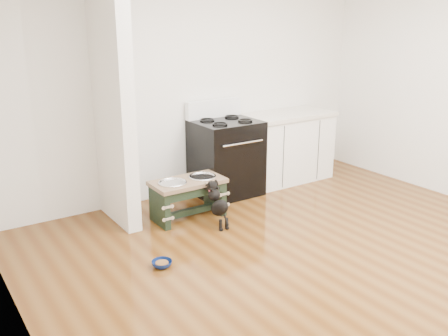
% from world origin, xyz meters
% --- Properties ---
extents(ground, '(5.00, 5.00, 0.00)m').
position_xyz_m(ground, '(0.00, 0.00, 0.00)').
color(ground, '#4D2A0D').
rests_on(ground, ground).
extents(room_shell, '(5.00, 5.00, 5.00)m').
position_xyz_m(room_shell, '(0.00, 0.00, 1.62)').
color(room_shell, silver).
rests_on(room_shell, ground).
extents(partition_wall, '(0.15, 0.80, 2.70)m').
position_xyz_m(partition_wall, '(-1.18, 2.10, 1.35)').
color(partition_wall, silver).
rests_on(partition_wall, ground).
extents(oven_range, '(0.76, 0.69, 1.14)m').
position_xyz_m(oven_range, '(0.25, 2.16, 0.48)').
color(oven_range, black).
rests_on(oven_range, ground).
extents(cabinet_run, '(1.24, 0.64, 0.91)m').
position_xyz_m(cabinet_run, '(1.23, 2.18, 0.45)').
color(cabinet_run, white).
rests_on(cabinet_run, ground).
extents(dog_feeder, '(0.79, 0.42, 0.45)m').
position_xyz_m(dog_feeder, '(-0.53, 1.74, 0.31)').
color(dog_feeder, black).
rests_on(dog_feeder, ground).
extents(puppy, '(0.14, 0.41, 0.48)m').
position_xyz_m(puppy, '(-0.39, 1.37, 0.26)').
color(puppy, black).
rests_on(puppy, ground).
extents(floor_bowl, '(0.23, 0.23, 0.06)m').
position_xyz_m(floor_bowl, '(-1.28, 0.89, 0.03)').
color(floor_bowl, '#0B1C50').
rests_on(floor_bowl, ground).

